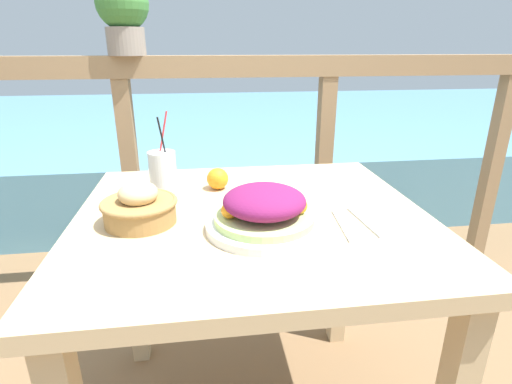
{
  "coord_description": "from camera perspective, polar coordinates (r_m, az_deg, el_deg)",
  "views": [
    {
      "loc": [
        -0.12,
        -0.97,
        1.19
      ],
      "look_at": [
        0.01,
        -0.0,
        0.82
      ],
      "focal_mm": 28.0,
      "sensor_mm": 36.0,
      "label": 1
    }
  ],
  "objects": [
    {
      "name": "salad_plate",
      "position": [
        0.96,
        1.2,
        -2.8
      ],
      "size": [
        0.28,
        0.28,
        0.11
      ],
      "color": "silver",
      "rests_on": "patio_table"
    },
    {
      "name": "drink_glass",
      "position": [
        1.19,
        -13.14,
        2.48
      ],
      "size": [
        0.08,
        0.08,
        0.25
      ],
      "color": "silver",
      "rests_on": "patio_table"
    },
    {
      "name": "bread_basket",
      "position": [
        1.04,
        -16.3,
        -2.05
      ],
      "size": [
        0.19,
        0.19,
        0.11
      ],
      "color": "olive",
      "rests_on": "patio_table"
    },
    {
      "name": "potted_plant",
      "position": [
        1.83,
        -18.46,
        23.23
      ],
      "size": [
        0.21,
        0.21,
        0.3
      ],
      "color": "gray",
      "rests_on": "railing_fence"
    },
    {
      "name": "knife",
      "position": [
        1.05,
        15.3,
        -4.08
      ],
      "size": [
        0.03,
        0.18,
        0.0
      ],
      "color": "silver",
      "rests_on": "patio_table"
    },
    {
      "name": "patio_table",
      "position": [
        1.12,
        -0.52,
        -8.4
      ],
      "size": [
        0.93,
        0.85,
        0.76
      ],
      "color": "tan",
      "rests_on": "ground_plane"
    },
    {
      "name": "orange_near_basket",
      "position": [
        1.24,
        -5.51,
        1.91
      ],
      "size": [
        0.07,
        0.07,
        0.07
      ],
      "color": "orange",
      "rests_on": "patio_table"
    },
    {
      "name": "railing_fence",
      "position": [
        1.85,
        -3.85,
        8.49
      ],
      "size": [
        2.8,
        0.08,
        1.14
      ],
      "color": "#937551",
      "rests_on": "ground_plane"
    },
    {
      "name": "sea_backdrop",
      "position": [
        4.41,
        -6.06,
        7.87
      ],
      "size": [
        12.0,
        4.0,
        0.49
      ],
      "color": "#568EA8",
      "rests_on": "ground_plane"
    },
    {
      "name": "fork",
      "position": [
        1.01,
        12.32,
        -4.65
      ],
      "size": [
        0.03,
        0.18,
        0.0
      ],
      "color": "silver",
      "rests_on": "patio_table"
    }
  ]
}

